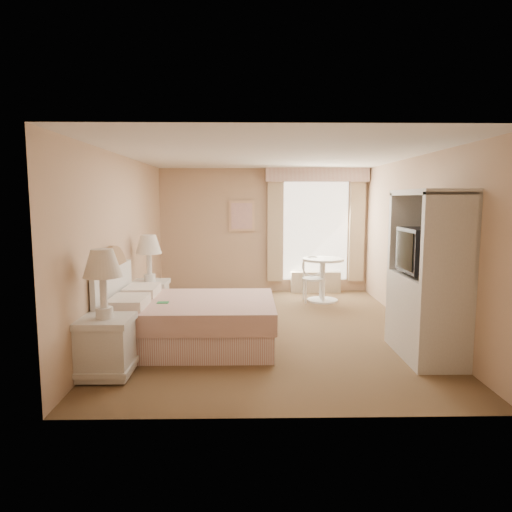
{
  "coord_description": "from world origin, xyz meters",
  "views": [
    {
      "loc": [
        -0.33,
        -6.5,
        1.89
      ],
      "look_at": [
        -0.21,
        0.3,
        1.04
      ],
      "focal_mm": 32.0,
      "sensor_mm": 36.0,
      "label": 1
    }
  ],
  "objects_px": {
    "bed": "(187,320)",
    "armoire": "(428,289)",
    "round_table": "(323,273)",
    "cafe_chair": "(313,275)",
    "nightstand_near": "(105,330)",
    "nightstand_far": "(150,290)"
  },
  "relations": [
    {
      "from": "bed",
      "to": "armoire",
      "type": "distance_m",
      "value": 3.01
    },
    {
      "from": "round_table",
      "to": "cafe_chair",
      "type": "distance_m",
      "value": 0.19
    },
    {
      "from": "nightstand_near",
      "to": "cafe_chair",
      "type": "xyz_separation_m",
      "value": [
        2.72,
        3.62,
        -0.02
      ]
    },
    {
      "from": "nightstand_far",
      "to": "cafe_chair",
      "type": "relative_size",
      "value": 1.57
    },
    {
      "from": "nightstand_near",
      "to": "nightstand_far",
      "type": "xyz_separation_m",
      "value": [
        0.0,
        2.22,
        -0.01
      ]
    },
    {
      "from": "round_table",
      "to": "armoire",
      "type": "height_order",
      "value": "armoire"
    },
    {
      "from": "nightstand_near",
      "to": "nightstand_far",
      "type": "bearing_deg",
      "value": 90.0
    },
    {
      "from": "bed",
      "to": "cafe_chair",
      "type": "bearing_deg",
      "value": 52.03
    },
    {
      "from": "bed",
      "to": "nightstand_far",
      "type": "relative_size",
      "value": 1.57
    },
    {
      "from": "bed",
      "to": "cafe_chair",
      "type": "height_order",
      "value": "bed"
    },
    {
      "from": "bed",
      "to": "nightstand_near",
      "type": "bearing_deg",
      "value": -124.14
    },
    {
      "from": "nightstand_near",
      "to": "round_table",
      "type": "distance_m",
      "value": 4.62
    },
    {
      "from": "nightstand_near",
      "to": "round_table",
      "type": "xyz_separation_m",
      "value": [
        2.9,
        3.6,
        0.02
      ]
    },
    {
      "from": "cafe_chair",
      "to": "round_table",
      "type": "bearing_deg",
      "value": -7.55
    },
    {
      "from": "cafe_chair",
      "to": "armoire",
      "type": "relative_size",
      "value": 0.42
    },
    {
      "from": "round_table",
      "to": "armoire",
      "type": "xyz_separation_m",
      "value": [
        0.75,
        -3.01,
        0.29
      ]
    },
    {
      "from": "bed",
      "to": "nightstand_near",
      "type": "relative_size",
      "value": 1.54
    },
    {
      "from": "bed",
      "to": "nightstand_far",
      "type": "bearing_deg",
      "value": 121.53
    },
    {
      "from": "nightstand_near",
      "to": "cafe_chair",
      "type": "height_order",
      "value": "nightstand_near"
    },
    {
      "from": "cafe_chair",
      "to": "armoire",
      "type": "xyz_separation_m",
      "value": [
        0.93,
        -3.03,
        0.34
      ]
    },
    {
      "from": "bed",
      "to": "nightstand_near",
      "type": "xyz_separation_m",
      "value": [
        -0.72,
        -1.06,
        0.17
      ]
    },
    {
      "from": "bed",
      "to": "round_table",
      "type": "relative_size",
      "value": 2.59
    }
  ]
}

